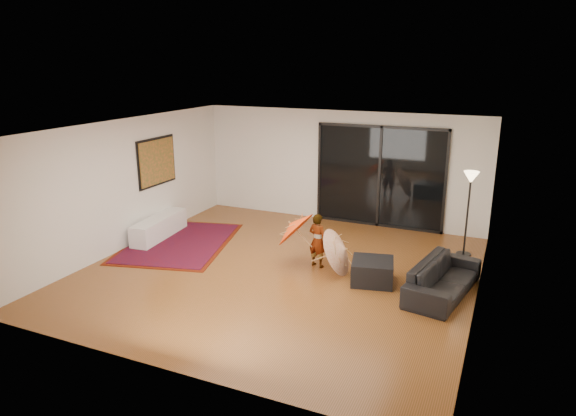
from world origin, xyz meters
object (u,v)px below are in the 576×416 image
Objects in this scene: child at (318,240)px; ottoman at (372,271)px; sofa at (443,278)px; media_console at (159,227)px.

ottoman is at bearing -179.30° from child.
sofa reaches higher than ottoman.
ottoman is 1.24m from child.
child is (3.82, -0.13, 0.29)m from media_console.
media_console is 2.37× the size of ottoman.
child is at bearing 165.98° from ottoman.
media_console is 5.00m from ottoman.
media_console reaches higher than ottoman.
sofa is at bearing 1.11° from ottoman.
child is at bearing 94.16° from sofa.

